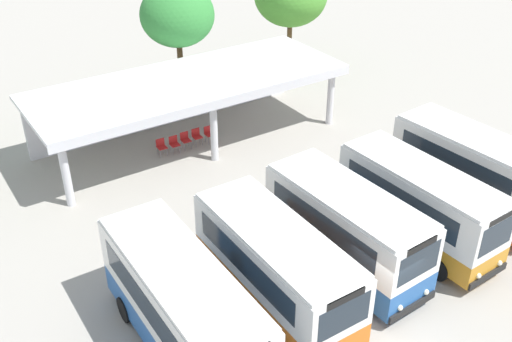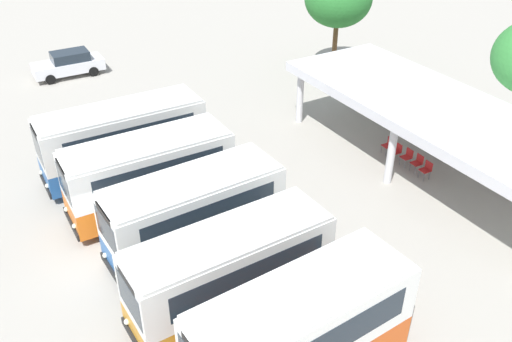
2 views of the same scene
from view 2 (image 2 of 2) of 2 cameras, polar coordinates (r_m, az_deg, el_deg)
name	(u,v)px [view 2 (image 2 of 2)]	position (r m, az deg, el deg)	size (l,w,h in m)	color
ground_plane	(119,261)	(21.46, -14.11, -9.12)	(180.00, 180.00, 0.00)	#A39E93
city_bus_nearest_orange	(123,138)	(25.69, -13.71, 3.36)	(2.43, 7.52, 3.37)	black
city_bus_second_in_row	(149,173)	(22.85, -11.06, -0.20)	(2.45, 6.92, 3.32)	black
city_bus_middle_cream	(194,212)	(20.32, -6.49, -4.29)	(2.64, 6.81, 3.29)	black
city_bus_fourth_amber	(230,269)	(17.83, -2.71, -10.23)	(2.45, 6.93, 3.25)	black
city_bus_fifth_blue	(301,332)	(15.85, 4.76, -16.42)	(2.66, 6.78, 3.53)	black
parked_car_flank	(69,64)	(38.47, -18.97, 10.55)	(1.89, 4.49, 1.62)	black
terminal_canopy	(444,115)	(26.69, 19.04, 5.54)	(15.69, 5.77, 3.40)	silver
waiting_chair_end_by_column	(389,144)	(28.00, 13.69, 2.73)	(0.46, 0.46, 0.86)	slate
waiting_chair_second_from_end	(397,150)	(27.54, 14.47, 2.10)	(0.46, 0.46, 0.86)	slate
waiting_chair_middle_seat	(407,156)	(27.20, 15.54, 1.54)	(0.46, 0.46, 0.86)	slate
waiting_chair_fourth_seat	(418,162)	(26.84, 16.55, 0.93)	(0.46, 0.46, 0.86)	slate
waiting_chair_fifth_seat	(427,169)	(26.40, 17.39, 0.23)	(0.46, 0.46, 0.86)	slate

